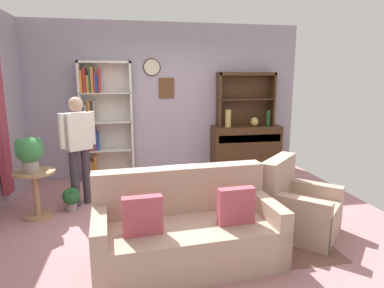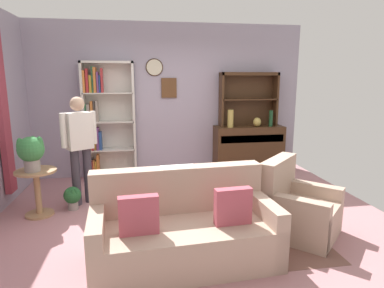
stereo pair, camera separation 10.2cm
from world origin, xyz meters
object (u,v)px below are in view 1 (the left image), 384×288
(vase_round, at_px, (254,122))
(plant_stand, at_px, (36,189))
(bottle_wine, at_px, (268,118))
(person_reading, at_px, (78,143))
(sideboard, at_px, (246,147))
(potted_plant_large, at_px, (30,152))
(potted_plant_small, at_px, (71,197))
(bookshelf, at_px, (102,122))
(armchair_floral, at_px, (298,209))
(couch_floral, at_px, (187,231))
(sideboard_hutch, at_px, (246,92))
(vase_tall, at_px, (228,118))

(vase_round, height_order, plant_stand, vase_round)
(bottle_wine, bearing_deg, person_reading, -162.72)
(sideboard, height_order, bottle_wine, bottle_wine)
(vase_round, xyz_separation_m, potted_plant_large, (-3.55, -1.45, -0.11))
(sideboard, relative_size, potted_plant_small, 3.96)
(vase_round, height_order, potted_plant_large, vase_round)
(bookshelf, bearing_deg, plant_stand, -116.10)
(armchair_floral, bearing_deg, vase_round, 81.15)
(plant_stand, height_order, potted_plant_large, potted_plant_large)
(couch_floral, distance_m, armchair_floral, 1.44)
(plant_stand, bearing_deg, armchair_floral, -18.20)
(bookshelf, xyz_separation_m, plant_stand, (-0.76, -1.55, -0.67))
(sideboard_hutch, bearing_deg, potted_plant_large, -154.54)
(bookshelf, distance_m, bottle_wine, 3.05)
(bookshelf, bearing_deg, vase_tall, -4.19)
(vase_tall, relative_size, vase_round, 1.90)
(armchair_floral, bearing_deg, potted_plant_small, 157.06)
(sideboard, height_order, vase_round, vase_round)
(vase_tall, bearing_deg, sideboard, 11.63)
(vase_round, bearing_deg, bookshelf, 176.87)
(vase_round, bearing_deg, couch_floral, -122.37)
(bottle_wine, xyz_separation_m, person_reading, (-3.29, -1.02, -0.16))
(armchair_floral, relative_size, potted_plant_small, 3.29)
(vase_tall, bearing_deg, potted_plant_small, -154.24)
(vase_round, bearing_deg, bottle_wine, -4.95)
(bookshelf, height_order, sideboard_hutch, bookshelf)
(vase_round, distance_m, armchair_floral, 2.57)
(sideboard, relative_size, couch_floral, 0.70)
(sideboard, xyz_separation_m, vase_round, (0.13, -0.07, 0.50))
(vase_round, xyz_separation_m, armchair_floral, (-0.38, -2.44, -0.72))
(potted_plant_large, height_order, person_reading, person_reading)
(vase_tall, height_order, potted_plant_large, vase_tall)
(sideboard_hutch, distance_m, armchair_floral, 2.92)
(vase_tall, xyz_separation_m, potted_plant_small, (-2.61, -1.26, -0.89))
(bookshelf, height_order, plant_stand, bookshelf)
(vase_round, distance_m, person_reading, 3.20)
(bookshelf, height_order, vase_tall, bookshelf)
(sideboard, xyz_separation_m, couch_floral, (-1.64, -2.86, -0.20))
(sideboard, bearing_deg, bottle_wine, -12.89)
(sideboard_hutch, height_order, couch_floral, sideboard_hutch)
(person_reading, bearing_deg, armchair_floral, -27.80)
(vase_round, xyz_separation_m, potted_plant_small, (-3.13, -1.27, -0.81))
(bookshelf, relative_size, potted_plant_large, 4.61)
(armchair_floral, relative_size, plant_stand, 1.72)
(sideboard_hutch, distance_m, plant_stand, 3.94)
(sideboard, xyz_separation_m, potted_plant_small, (-3.00, -1.34, -0.32))
(sideboard_hutch, bearing_deg, person_reading, -157.15)
(armchair_floral, bearing_deg, person_reading, 152.20)
(sideboard, relative_size, vase_round, 7.65)
(potted_plant_small, bearing_deg, plant_stand, -162.97)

